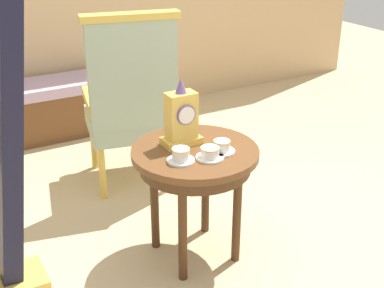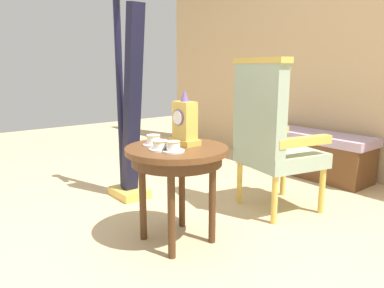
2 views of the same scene
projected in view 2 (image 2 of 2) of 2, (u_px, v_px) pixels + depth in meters
The scene contains 10 objects.
ground_plane at pixel (180, 245), 2.27m from camera, with size 10.00×10.00×0.00m, color tan.
wall_back at pixel (376, 31), 3.36m from camera, with size 6.00×0.10×2.80m, color tan.
side_table at pixel (177, 160), 2.23m from camera, with size 0.62×0.62×0.61m.
teacup_left at pixel (153, 141), 2.25m from camera, with size 0.13×0.13×0.07m.
teacup_right at pixel (160, 146), 2.12m from camera, with size 0.13×0.13×0.06m.
teacup_center at pixel (173, 147), 2.08m from camera, with size 0.13×0.13×0.06m.
mantel_clock at pixel (185, 123), 2.26m from camera, with size 0.19×0.11×0.34m.
armchair at pixel (271, 134), 2.71m from camera, with size 0.64×0.64×1.14m.
harp at pixel (129, 114), 2.96m from camera, with size 0.40×0.24×1.76m.
window_bench at pixel (312, 153), 3.71m from camera, with size 1.19×0.40×0.44m.
Camera 2 is at (1.68, -1.26, 1.08)m, focal length 34.52 mm.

